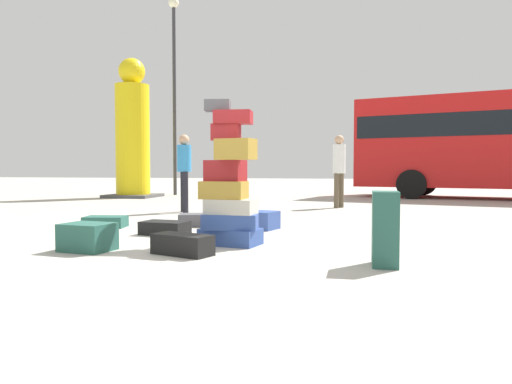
{
  "coord_description": "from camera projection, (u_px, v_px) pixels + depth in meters",
  "views": [
    {
      "loc": [
        1.8,
        -5.46,
        0.93
      ],
      "look_at": [
        0.27,
        1.69,
        0.57
      ],
      "focal_mm": 33.88,
      "sensor_mm": 36.0,
      "label": 1
    }
  ],
  "objects": [
    {
      "name": "suitcase_black_foreground_far",
      "position": [
        182.0,
        245.0,
        5.19
      ],
      "size": [
        0.73,
        0.51,
        0.22
      ],
      "primitive_type": "cube",
      "rotation": [
        0.0,
        0.0,
        -0.36
      ],
      "color": "black",
      "rests_on": "ground"
    },
    {
      "name": "suitcase_navy_foreground_near",
      "position": [
        254.0,
        220.0,
        7.45
      ],
      "size": [
        0.81,
        0.62,
        0.28
      ],
      "primitive_type": "cube",
      "rotation": [
        0.0,
        0.0,
        -0.29
      ],
      "color": "#334F99",
      "rests_on": "ground"
    },
    {
      "name": "person_tourist_with_camera",
      "position": [
        339.0,
        165.0,
        11.41
      ],
      "size": [
        0.3,
        0.32,
        1.72
      ],
      "rotation": [
        0.0,
        0.0,
        -2.05
      ],
      "color": "brown",
      "rests_on": "ground"
    },
    {
      "name": "suitcase_teal_upright_blue",
      "position": [
        105.0,
        222.0,
        7.63
      ],
      "size": [
        0.68,
        0.5,
        0.17
      ],
      "primitive_type": "cube",
      "rotation": [
        0.0,
        0.0,
        0.16
      ],
      "color": "#26594C",
      "rests_on": "ground"
    },
    {
      "name": "suitcase_charcoal_left_side",
      "position": [
        202.0,
        220.0,
        7.78
      ],
      "size": [
        0.78,
        0.54,
        0.2
      ],
      "primitive_type": "cube",
      "rotation": [
        0.0,
        0.0,
        0.23
      ],
      "color": "#4C4C51",
      "rests_on": "ground"
    },
    {
      "name": "suitcase_teal_behind_tower",
      "position": [
        88.0,
        237.0,
        5.44
      ],
      "size": [
        0.59,
        0.5,
        0.31
      ],
      "primitive_type": "cube",
      "rotation": [
        0.0,
        0.0,
        -0.15
      ],
      "color": "#26594C",
      "rests_on": "ground"
    },
    {
      "name": "suitcase_tower",
      "position": [
        229.0,
        190.0,
        5.87
      ],
      "size": [
        0.77,
        0.7,
        1.79
      ],
      "color": "#334F99",
      "rests_on": "ground"
    },
    {
      "name": "person_bearded_onlooker",
      "position": [
        184.0,
        166.0,
        10.24
      ],
      "size": [
        0.3,
        0.31,
        1.65
      ],
      "rotation": [
        0.0,
        0.0,
        -1.01
      ],
      "color": "black",
      "rests_on": "ground"
    },
    {
      "name": "ground_plane",
      "position": [
        204.0,
        246.0,
        5.75
      ],
      "size": [
        80.0,
        80.0,
        0.0
      ],
      "primitive_type": "plane",
      "color": "#ADA89E"
    },
    {
      "name": "suitcase_black_white_trunk",
      "position": [
        165.0,
        228.0,
        6.79
      ],
      "size": [
        0.68,
        0.49,
        0.19
      ],
      "primitive_type": "cube",
      "rotation": [
        0.0,
        0.0,
        -0.14
      ],
      "color": "black",
      "rests_on": "ground"
    },
    {
      "name": "yellow_dummy_statue",
      "position": [
        133.0,
        136.0,
        15.59
      ],
      "size": [
        1.52,
        1.52,
        4.47
      ],
      "color": "yellow",
      "rests_on": "ground"
    },
    {
      "name": "lamp_post",
      "position": [
        174.0,
        69.0,
        16.86
      ],
      "size": [
        0.36,
        0.36,
        6.87
      ],
      "color": "#333338",
      "rests_on": "ground"
    },
    {
      "name": "suitcase_teal_right_side",
      "position": [
        385.0,
        229.0,
        4.57
      ],
      "size": [
        0.24,
        0.36,
        0.71
      ],
      "primitive_type": "cube",
      "rotation": [
        0.0,
        0.0,
        0.0
      ],
      "color": "#26594C",
      "rests_on": "ground"
    }
  ]
}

